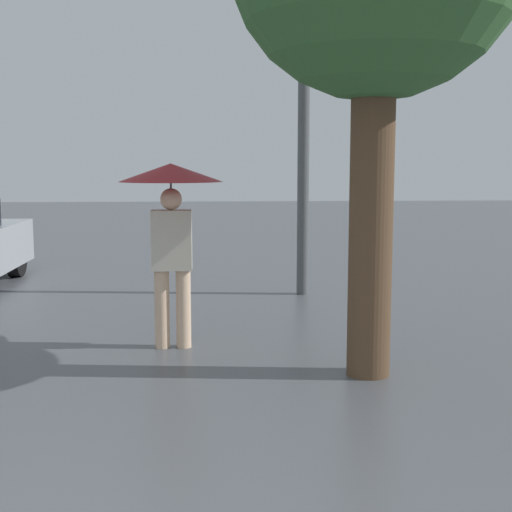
{
  "coord_description": "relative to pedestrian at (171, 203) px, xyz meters",
  "views": [
    {
      "loc": [
        0.54,
        -2.29,
        1.74
      ],
      "look_at": [
        0.98,
        4.35,
        0.87
      ],
      "focal_mm": 50.0,
      "sensor_mm": 36.0,
      "label": 1
    }
  ],
  "objects": [
    {
      "name": "pedestrian",
      "position": [
        0.0,
        0.0,
        0.0
      ],
      "size": [
        0.97,
        0.97,
        1.74
      ],
      "color": "beige",
      "rests_on": "ground_plane"
    },
    {
      "name": "street_lamp",
      "position": [
        1.58,
        2.67,
        1.63
      ],
      "size": [
        0.4,
        0.4,
        4.58
      ],
      "color": "#515456",
      "rests_on": "ground_plane"
    }
  ]
}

